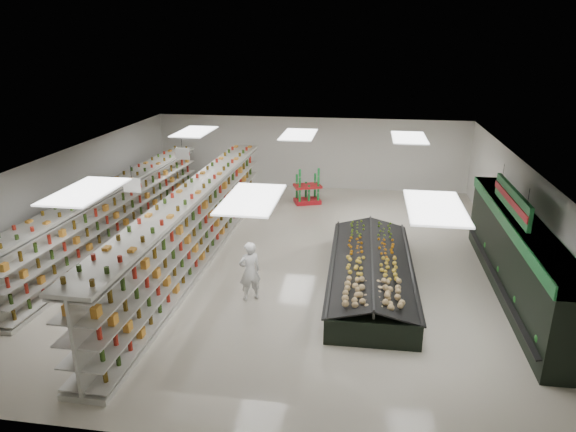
% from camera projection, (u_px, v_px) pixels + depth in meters
% --- Properties ---
extents(floor, '(16.00, 16.00, 0.00)m').
position_uv_depth(floor, '(281.00, 256.00, 16.27)').
color(floor, beige).
rests_on(floor, ground).
extents(ceiling, '(14.00, 16.00, 0.02)m').
position_uv_depth(ceiling, '(281.00, 158.00, 15.21)').
color(ceiling, white).
rests_on(ceiling, wall_back).
extents(wall_back, '(14.00, 0.02, 3.20)m').
position_uv_depth(wall_back, '(310.00, 153.00, 23.20)').
color(wall_back, silver).
rests_on(wall_back, floor).
extents(wall_front, '(14.00, 0.02, 3.20)m').
position_uv_depth(wall_front, '(200.00, 364.00, 8.28)').
color(wall_front, silver).
rests_on(wall_front, floor).
extents(wall_left, '(0.02, 16.00, 3.20)m').
position_uv_depth(wall_left, '(70.00, 198.00, 16.73)').
color(wall_left, silver).
rests_on(wall_left, floor).
extents(wall_right, '(0.02, 16.00, 3.20)m').
position_uv_depth(wall_right, '(521.00, 220.00, 14.74)').
color(wall_right, silver).
rests_on(wall_right, floor).
extents(produce_wall_case, '(0.93, 8.00, 2.20)m').
position_uv_depth(produce_wall_case, '(516.00, 251.00, 13.53)').
color(produce_wall_case, black).
rests_on(produce_wall_case, floor).
extents(aisle_sign_near, '(0.52, 0.06, 0.75)m').
position_uv_depth(aisle_sign_near, '(132.00, 185.00, 14.03)').
color(aisle_sign_near, white).
rests_on(aisle_sign_near, ceiling).
extents(aisle_sign_far, '(0.52, 0.06, 0.75)m').
position_uv_depth(aisle_sign_far, '(182.00, 154.00, 17.76)').
color(aisle_sign_far, white).
rests_on(aisle_sign_far, ceiling).
extents(hortifruti_banner, '(0.12, 3.20, 0.95)m').
position_uv_depth(hortifruti_banner, '(512.00, 200.00, 13.10)').
color(hortifruti_banner, '#1D7034').
rests_on(hortifruti_banner, ceiling).
extents(gondola_left, '(1.48, 11.83, 2.05)m').
position_uv_depth(gondola_left, '(118.00, 215.00, 17.16)').
color(gondola_left, silver).
rests_on(gondola_left, floor).
extents(gondola_center, '(1.14, 13.29, 2.30)m').
position_uv_depth(gondola_center, '(194.00, 229.00, 15.58)').
color(gondola_center, silver).
rests_on(gondola_center, floor).
extents(produce_island, '(2.39, 6.39, 0.95)m').
position_uv_depth(produce_island, '(371.00, 270.00, 14.30)').
color(produce_island, black).
rests_on(produce_island, floor).
extents(soda_endcap, '(1.28, 1.08, 1.40)m').
position_uv_depth(soda_endcap, '(307.00, 187.00, 21.22)').
color(soda_endcap, red).
rests_on(soda_endcap, floor).
extents(shopper_main, '(0.71, 0.65, 1.63)m').
position_uv_depth(shopper_main, '(250.00, 271.00, 13.36)').
color(shopper_main, white).
rests_on(shopper_main, floor).
extents(shopper_background, '(0.83, 0.94, 1.64)m').
position_uv_depth(shopper_background, '(223.00, 190.00, 20.31)').
color(shopper_background, '#A18363').
rests_on(shopper_background, floor).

